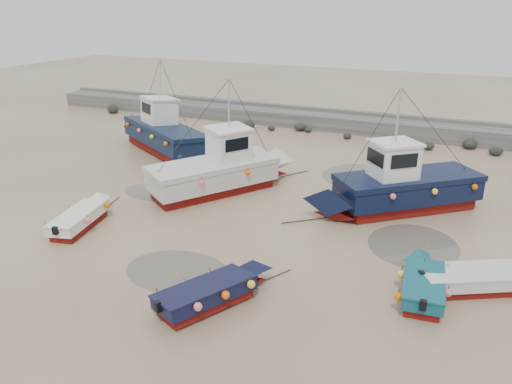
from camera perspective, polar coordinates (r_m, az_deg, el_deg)
ground at (r=21.49m, az=-0.05°, el=-6.84°), size 120.00×120.00×0.00m
seawall at (r=41.17m, az=12.57°, el=7.44°), size 60.00×4.92×1.50m
puddle_a at (r=20.32m, az=-8.93°, el=-8.91°), size 4.36×4.36×0.01m
puddle_b at (r=23.10m, az=17.53°, el=-5.79°), size 3.91×3.91×0.01m
puddle_c at (r=28.45m, az=-11.51°, el=-0.01°), size 3.67×3.67×0.01m
puddle_d at (r=30.94m, az=12.66°, el=1.65°), size 5.54×5.54×0.01m
dinghy_0 at (r=25.06m, az=-19.15°, el=-2.44°), size 2.09×5.77×1.43m
dinghy_1 at (r=17.95m, az=-4.74°, el=-11.06°), size 3.44×5.45×1.43m
dinghy_2 at (r=19.41m, az=18.62°, el=-9.51°), size 1.97×5.30×1.43m
dinghy_3 at (r=20.41m, az=24.37°, el=-8.84°), size 5.66×3.58×1.43m
cabin_boat_0 at (r=36.08m, az=-10.87°, el=6.75°), size 10.45×7.23×6.22m
cabin_boat_1 at (r=27.68m, az=-3.82°, el=2.71°), size 6.67×9.30×6.22m
cabin_boat_2 at (r=26.02m, az=15.84°, el=0.68°), size 8.85×7.74×6.22m
person at (r=29.18m, az=-8.48°, el=0.73°), size 0.74×0.55×1.87m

